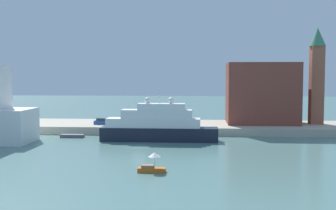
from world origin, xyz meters
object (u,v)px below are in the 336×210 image
(bell_tower, at_px, (317,72))
(person_figure, at_px, (116,123))
(small_motorboat, at_px, (152,165))
(parked_car, at_px, (102,122))
(harbor_building, at_px, (262,93))
(work_barge, at_px, (72,136))
(large_yacht, at_px, (158,126))
(mooring_bollard, at_px, (171,125))

(bell_tower, relative_size, person_figure, 14.87)
(person_figure, bearing_deg, small_motorboat, -71.59)
(parked_car, bearing_deg, harbor_building, 8.82)
(work_barge, bearing_deg, bell_tower, 14.91)
(large_yacht, distance_m, person_figure, 15.02)
(parked_car, xyz_separation_m, person_figure, (4.10, -3.39, 0.08))
(harbor_building, distance_m, bell_tower, 14.20)
(small_motorboat, bearing_deg, bell_tower, 53.66)
(work_barge, relative_size, bell_tower, 0.22)
(large_yacht, relative_size, small_motorboat, 6.15)
(work_barge, bearing_deg, harbor_building, 20.42)
(small_motorboat, relative_size, work_barge, 0.78)
(small_motorboat, distance_m, parked_car, 46.20)
(person_figure, distance_m, mooring_bollard, 13.18)
(small_motorboat, relative_size, mooring_bollard, 4.72)
(small_motorboat, xyz_separation_m, harbor_building, (22.06, 48.95, 8.26))
(large_yacht, xyz_separation_m, parked_car, (-15.03, 13.66, -0.75))
(harbor_building, bearing_deg, bell_tower, -4.96)
(small_motorboat, relative_size, bell_tower, 0.17)
(large_yacht, relative_size, harbor_building, 1.43)
(bell_tower, bearing_deg, mooring_bollard, -165.36)
(bell_tower, bearing_deg, parked_car, -174.59)
(small_motorboat, bearing_deg, parked_car, 111.90)
(large_yacht, distance_m, mooring_bollard, 9.75)
(large_yacht, bearing_deg, harbor_building, 39.16)
(parked_car, bearing_deg, large_yacht, -42.28)
(parked_car, distance_m, mooring_bollard, 17.76)
(small_motorboat, distance_m, harbor_building, 54.32)
(person_figure, height_order, mooring_bollard, person_figure)
(harbor_building, xyz_separation_m, parked_car, (-39.29, -6.10, -6.92))
(large_yacht, bearing_deg, mooring_bollard, 76.78)
(work_barge, relative_size, mooring_bollard, 6.08)
(large_yacht, distance_m, small_motorboat, 29.34)
(small_motorboat, xyz_separation_m, person_figure, (-13.13, 39.46, 1.42))
(large_yacht, bearing_deg, small_motorboat, -85.69)
(bell_tower, xyz_separation_m, parked_car, (-52.41, -4.96, -12.24))
(bell_tower, distance_m, parked_car, 54.04)
(bell_tower, bearing_deg, work_barge, -165.09)
(work_barge, distance_m, bell_tower, 60.52)
(bell_tower, bearing_deg, harbor_building, 175.04)
(small_motorboat, height_order, parked_car, parked_car)
(large_yacht, distance_m, bell_tower, 43.31)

